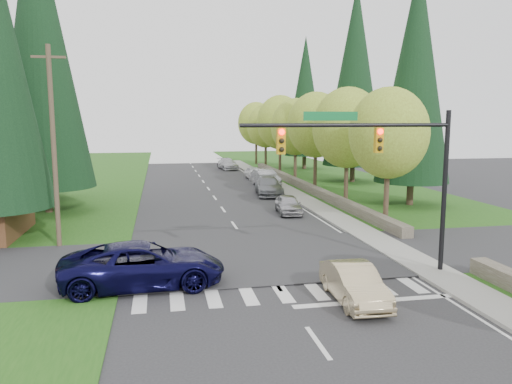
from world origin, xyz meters
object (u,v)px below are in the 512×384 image
object	(u,v)px
parked_car_d	(254,173)
sedan_champagne	(354,284)
parked_car_c	(266,178)
parked_car_e	(228,164)
parked_car_a	(288,204)
suv_navy	(143,265)
parked_car_b	(269,186)

from	to	relation	value
parked_car_d	sedan_champagne	bearing A→B (deg)	-97.44
parked_car_c	parked_car_e	world-z (taller)	parked_car_c
sedan_champagne	parked_car_d	bearing A→B (deg)	86.42
parked_car_a	parked_car_e	xyz separation A→B (m)	(0.00, 31.10, 0.04)
suv_navy	parked_car_c	world-z (taller)	suv_navy
suv_navy	parked_car_e	world-z (taller)	suv_navy
parked_car_b	parked_car_e	xyz separation A→B (m)	(-0.51, 22.53, -0.07)
sedan_champagne	parked_car_a	bearing A→B (deg)	84.99
parked_car_e	parked_car_b	bearing A→B (deg)	-96.35
parked_car_d	parked_car_e	distance (m)	11.10
parked_car_b	suv_navy	bearing A→B (deg)	-107.63
suv_navy	parked_car_d	distance (m)	35.28
suv_navy	parked_car_a	bearing A→B (deg)	-37.93
sedan_champagne	parked_car_e	xyz separation A→B (m)	(1.92, 47.71, 0.02)
parked_car_b	sedan_champagne	bearing A→B (deg)	-89.20
parked_car_b	parked_car_d	distance (m)	11.55
parked_car_c	parked_car_d	bearing A→B (deg)	85.37
sedan_champagne	parked_car_d	distance (m)	36.85
parked_car_a	parked_car_b	bearing A→B (deg)	91.69
parked_car_c	parked_car_e	bearing A→B (deg)	90.09
parked_car_a	sedan_champagne	bearing A→B (deg)	-91.54
sedan_champagne	parked_car_b	size ratio (longest dim) A/B	0.77
sedan_champagne	suv_navy	size ratio (longest dim) A/B	0.65
suv_navy	parked_car_c	bearing A→B (deg)	-24.58
parked_car_c	parked_car_e	size ratio (longest dim) A/B	1.05
suv_navy	parked_car_a	xyz separation A→B (m)	(9.30, 13.53, -0.22)
sedan_champagne	parked_car_a	size ratio (longest dim) A/B	1.07
parked_car_b	parked_car_c	distance (m)	5.62
parked_car_a	parked_car_d	world-z (taller)	parked_car_d
parked_car_c	parked_car_a	bearing A→B (deg)	-100.29
suv_navy	parked_car_b	world-z (taller)	suv_navy
suv_navy	parked_car_a	distance (m)	16.42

